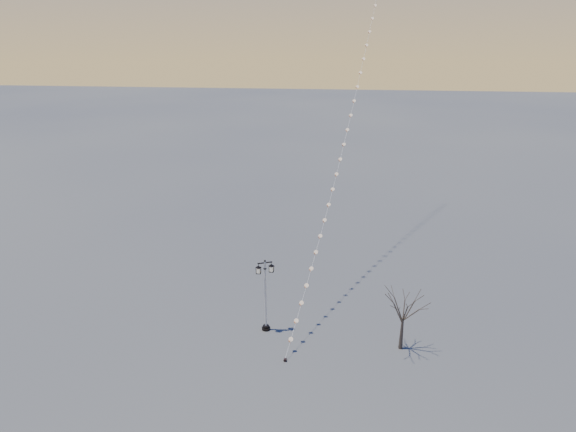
# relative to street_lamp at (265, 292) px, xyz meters

# --- Properties ---
(ground) EXTENTS (300.00, 300.00, 0.00)m
(ground) POSITION_rel_street_lamp_xyz_m (0.91, -1.87, -2.78)
(ground) COLOR #464847
(ground) RESTS_ON ground
(street_lamp) EXTENTS (1.21, 0.76, 5.02)m
(street_lamp) POSITION_rel_street_lamp_xyz_m (0.00, 0.00, 0.00)
(street_lamp) COLOR black
(street_lamp) RESTS_ON ground
(bare_tree) EXTENTS (2.36, 2.36, 3.92)m
(bare_tree) POSITION_rel_street_lamp_xyz_m (8.58, -1.13, -0.06)
(bare_tree) COLOR #342B23
(bare_tree) RESTS_ON ground
(kite_train) EXTENTS (7.10, 31.04, 27.68)m
(kite_train) POSITION_rel_street_lamp_xyz_m (4.92, 11.96, 10.95)
(kite_train) COLOR black
(kite_train) RESTS_ON ground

